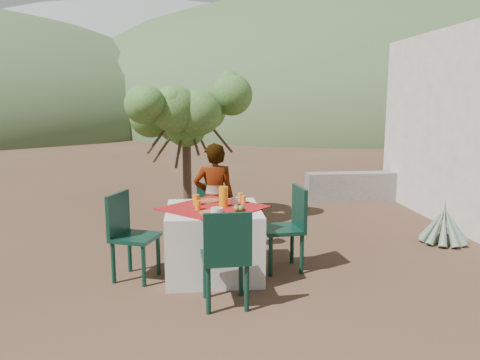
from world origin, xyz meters
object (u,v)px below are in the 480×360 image
at_px(chair_left, 128,232).
at_px(agave, 444,226).
at_px(table, 213,241).
at_px(chair_near, 226,254).
at_px(juice_pitcher, 223,197).
at_px(person, 214,199).
at_px(shrub_tree, 190,121).
at_px(chair_far, 208,212).
at_px(chair_right, 289,224).

xyz_separation_m(chair_left, agave, (4.07, 0.86, -0.29)).
xyz_separation_m(table, chair_left, (-0.92, -0.04, 0.14)).
height_order(chair_left, agave, chair_left).
height_order(chair_near, chair_left, chair_near).
bearing_deg(juice_pitcher, chair_near, -92.32).
height_order(person, juice_pitcher, person).
height_order(agave, juice_pitcher, juice_pitcher).
xyz_separation_m(chair_near, shrub_tree, (-0.32, 3.07, 1.08)).
distance_m(table, chair_near, 0.91).
bearing_deg(chair_far, table, -66.84).
relative_size(chair_near, juice_pitcher, 4.23).
distance_m(table, shrub_tree, 2.51).
relative_size(chair_right, person, 0.68).
relative_size(chair_far, person, 0.59).
bearing_deg(shrub_tree, chair_left, -106.89).
bearing_deg(person, chair_near, 89.54).
xyz_separation_m(chair_right, person, (-0.82, 0.65, 0.17)).
height_order(table, shrub_tree, shrub_tree).
relative_size(chair_left, shrub_tree, 0.46).
bearing_deg(table, chair_right, 4.09).
xyz_separation_m(chair_far, chair_near, (0.10, -1.94, 0.07)).
bearing_deg(chair_far, chair_left, -107.47).
bearing_deg(shrub_tree, chair_right, -62.38).
bearing_deg(shrub_tree, agave, -21.83).
xyz_separation_m(agave, juice_pitcher, (-3.04, -0.79, 0.64)).
xyz_separation_m(table, agave, (3.16, 0.82, -0.15)).
relative_size(table, chair_right, 1.36).
distance_m(agave, juice_pitcher, 3.21).
distance_m(person, agave, 3.15).
height_order(chair_left, person, person).
height_order(table, agave, table).
relative_size(chair_left, chair_right, 0.98).
height_order(table, juice_pitcher, juice_pitcher).
bearing_deg(agave, juice_pitcher, -165.49).
distance_m(chair_left, agave, 4.17).
height_order(chair_far, chair_left, chair_left).
height_order(shrub_tree, agave, shrub_tree).
distance_m(table, juice_pitcher, 0.51).
distance_m(table, chair_right, 0.88).
distance_m(table, chair_far, 1.05).
relative_size(chair_near, agave, 1.37).
relative_size(chair_left, agave, 1.37).
relative_size(chair_far, chair_near, 0.87).
xyz_separation_m(chair_right, shrub_tree, (-1.11, 2.12, 1.07)).
height_order(chair_far, chair_near, chair_near).
bearing_deg(chair_far, shrub_tree, 122.76).
bearing_deg(chair_near, person, -91.84).
height_order(chair_left, shrub_tree, shrub_tree).
bearing_deg(person, agave, -179.70).
distance_m(chair_left, person, 1.23).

